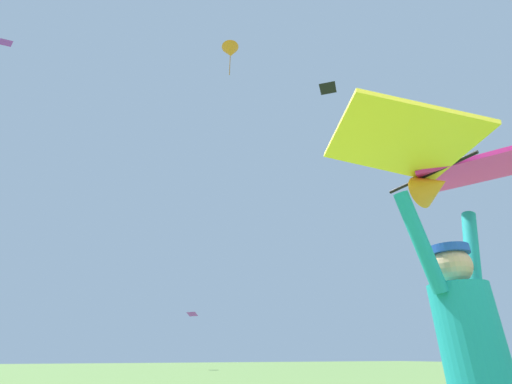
% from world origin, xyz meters
% --- Properties ---
extents(kite_flyer_person, '(0.81, 0.37, 1.92)m').
position_xyz_m(kite_flyer_person, '(0.03, 0.38, 0.94)').
color(kite_flyer_person, '#424751').
rests_on(kite_flyer_person, ground).
extents(held_stunt_kite, '(1.82, 1.02, 0.40)m').
position_xyz_m(held_stunt_kite, '(0.04, 0.30, 2.18)').
color(held_stunt_kite, black).
extents(distant_kite_purple_low_right, '(0.76, 0.80, 0.37)m').
position_xyz_m(distant_kite_purple_low_right, '(-8.97, 17.34, 16.90)').
color(distant_kite_purple_low_right, purple).
extents(distant_kite_black_far_center, '(0.89, 0.89, 0.16)m').
position_xyz_m(distant_kite_black_far_center, '(7.76, 10.50, 14.35)').
color(distant_kite_black_far_center, black).
extents(distant_kite_purple_mid_left, '(0.89, 0.84, 0.45)m').
position_xyz_m(distant_kite_purple_mid_left, '(6.12, 29.31, 4.24)').
color(distant_kite_purple_mid_left, purple).
extents(distant_kite_orange_overhead_distant, '(0.91, 0.92, 1.65)m').
position_xyz_m(distant_kite_orange_overhead_distant, '(1.50, 9.05, 12.73)').
color(distant_kite_orange_overhead_distant, orange).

